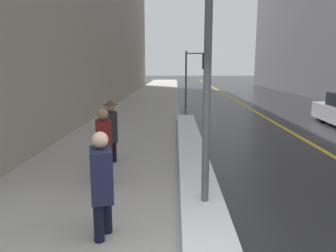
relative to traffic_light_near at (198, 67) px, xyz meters
name	(u,v)px	position (x,y,z in m)	size (l,w,h in m)	color
sidewalk_slab	(144,109)	(-3.10, -1.40, -2.33)	(4.00, 80.00, 0.01)	#9E9B93
road_centre_stripe	(251,109)	(2.90, -1.40, -2.34)	(0.16, 80.00, 0.00)	gold
snow_bank_curb	(192,152)	(-0.89, -11.17, -2.23)	(0.71, 12.09, 0.22)	white
traffic_light_near	(198,67)	(0.00, 0.00, 0.00)	(1.31, 0.33, 3.26)	#515156
pedestrian_trailing	(102,180)	(-2.34, -15.40, -1.50)	(0.40, 0.55, 1.52)	black
pedestrian_nearside	(104,143)	(-2.75, -13.36, -1.47)	(0.42, 0.57, 1.57)	#340C0C
pedestrian_in_fedora	(111,129)	(-2.90, -11.87, -1.46)	(0.40, 0.55, 1.60)	black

